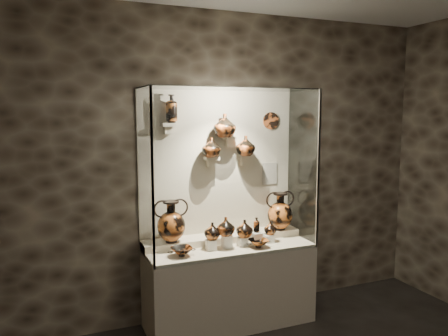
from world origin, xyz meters
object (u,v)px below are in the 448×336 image
at_px(jug_b, 226,226).
at_px(ovoid_vase_b, 225,125).
at_px(jug_a, 212,231).
at_px(lekythos_tall, 171,107).
at_px(lekythos_small, 256,224).
at_px(ovoid_vase_a, 211,147).
at_px(kylix_left, 182,251).
at_px(amphora_right, 280,211).
at_px(amphora_left, 171,221).
at_px(kylix_right, 258,243).
at_px(ovoid_vase_c, 246,146).
at_px(jug_c, 244,228).
at_px(jug_e, 270,228).

relative_size(jug_b, ovoid_vase_b, 0.78).
xyz_separation_m(jug_a, lekythos_tall, (-0.32, 0.25, 1.21)).
xyz_separation_m(lekythos_small, ovoid_vase_a, (-0.41, 0.23, 0.78)).
bearing_deg(kylix_left, amphora_right, 32.30).
distance_m(amphora_left, kylix_right, 0.89).
xyz_separation_m(lekythos_small, kylix_left, (-0.83, -0.09, -0.15)).
height_order(amphora_right, ovoid_vase_a, ovoid_vase_a).
bearing_deg(ovoid_vase_c, lekythos_tall, 168.38).
distance_m(amphora_left, jug_c, 0.74).
height_order(lekythos_tall, ovoid_vase_b, lekythos_tall).
height_order(jug_a, ovoid_vase_c, ovoid_vase_c).
xyz_separation_m(jug_c, ovoid_vase_c, (0.12, 0.25, 0.81)).
relative_size(lekythos_small, ovoid_vase_b, 0.72).
relative_size(amphora_left, lekythos_small, 2.42).
bearing_deg(ovoid_vase_b, ovoid_vase_c, 5.34).
height_order(amphora_left, lekythos_small, amphora_left).
height_order(kylix_right, ovoid_vase_b, ovoid_vase_b).
relative_size(jug_a, jug_c, 0.94).
height_order(jug_e, ovoid_vase_b, ovoid_vase_b).
bearing_deg(jug_a, amphora_right, 14.73).
bearing_deg(jug_a, kylix_right, -11.89).
bearing_deg(jug_e, jug_c, 172.33).
bearing_deg(ovoid_vase_c, amphora_right, -18.68).
relative_size(amphora_right, ovoid_vase_a, 2.06).
relative_size(amphora_right, ovoid_vase_b, 1.71).
height_order(jug_e, lekythos_small, lekythos_small).
xyz_separation_m(jug_b, lekythos_tall, (-0.45, 0.28, 1.17)).
distance_m(jug_a, kylix_right, 0.48).
bearing_deg(kylix_left, ovoid_vase_a, 57.56).
distance_m(jug_c, lekythos_small, 0.15).
bearing_deg(ovoid_vase_a, jug_b, -91.03).
bearing_deg(lekythos_small, kylix_left, -179.03).
relative_size(jug_c, ovoid_vase_c, 0.85).
distance_m(amphora_right, jug_a, 0.87).
bearing_deg(kylix_left, lekythos_small, 26.55).
xyz_separation_m(jug_b, lekythos_small, (0.35, 0.03, -0.02)).
height_order(jug_b, lekythos_small, jug_b).
relative_size(jug_b, lekythos_small, 1.08).
bearing_deg(lekythos_tall, kylix_right, -29.97).
distance_m(amphora_right, kylix_left, 1.24).
distance_m(amphora_right, kylix_right, 0.55).
bearing_deg(jug_e, jug_a, 168.07).
distance_m(jug_a, lekythos_small, 0.48).
height_order(kylix_left, lekythos_tall, lekythos_tall).
xyz_separation_m(amphora_right, kylix_right, (-0.41, -0.29, -0.22)).
relative_size(amphora_right, jug_b, 2.19).
distance_m(lekythos_tall, ovoid_vase_a, 0.57).
distance_m(kylix_left, lekythos_tall, 1.38).
xyz_separation_m(jug_b, jug_c, (0.21, 0.01, -0.04)).
xyz_separation_m(ovoid_vase_a, ovoid_vase_b, (0.14, -0.02, 0.22)).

